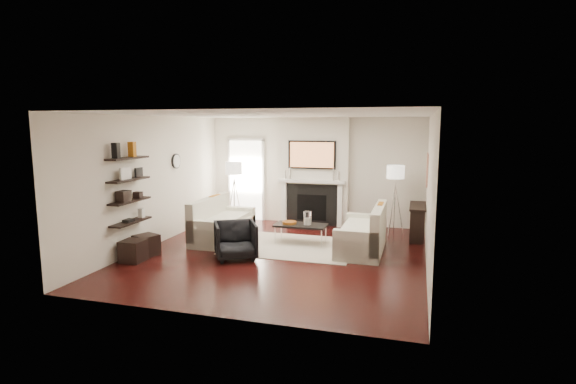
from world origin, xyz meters
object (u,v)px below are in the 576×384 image
(armchair, at_px, (236,239))
(lamp_left_shade, at_px, (234,168))
(loveseat_right_base, at_px, (361,241))
(lamp_right_shade, at_px, (396,172))
(ottoman_near, at_px, (146,245))
(loveseat_left_base, at_px, (223,231))
(coffee_table, at_px, (301,225))

(armchair, height_order, lamp_left_shade, lamp_left_shade)
(loveseat_right_base, bearing_deg, armchair, -152.00)
(lamp_right_shade, height_order, ottoman_near, lamp_right_shade)
(armchair, bearing_deg, lamp_right_shade, 15.79)
(loveseat_right_base, distance_m, lamp_left_shade, 3.86)
(lamp_left_shade, distance_m, ottoman_near, 3.23)
(loveseat_left_base, bearing_deg, loveseat_right_base, -0.42)
(coffee_table, distance_m, lamp_right_shade, 2.57)
(loveseat_left_base, distance_m, coffee_table, 1.73)
(loveseat_right_base, height_order, lamp_left_shade, lamp_left_shade)
(loveseat_right_base, relative_size, lamp_left_shade, 4.50)
(coffee_table, xyz_separation_m, armchair, (-0.91, -1.38, -0.01))
(coffee_table, xyz_separation_m, ottoman_near, (-2.66, -1.67, -0.20))
(armchair, xyz_separation_m, lamp_left_shade, (-1.13, 2.63, 1.06))
(coffee_table, bearing_deg, armchair, -123.25)
(coffee_table, distance_m, ottoman_near, 3.15)
(lamp_left_shade, relative_size, ottoman_near, 1.00)
(loveseat_right_base, relative_size, lamp_right_shade, 4.50)
(ottoman_near, bearing_deg, loveseat_left_base, 57.33)
(coffee_table, distance_m, armchair, 1.65)
(loveseat_left_base, relative_size, lamp_left_shade, 4.50)
(lamp_left_shade, distance_m, lamp_right_shade, 3.90)
(loveseat_left_base, xyz_separation_m, loveseat_right_base, (3.02, -0.02, 0.00))
(lamp_right_shade, relative_size, ottoman_near, 1.00)
(loveseat_left_base, distance_m, armchair, 1.46)
(armchair, distance_m, ottoman_near, 1.79)
(loveseat_left_base, height_order, loveseat_right_base, same)
(coffee_table, height_order, armchair, armchair)
(armchair, xyz_separation_m, ottoman_near, (-1.75, -0.28, -0.19))
(coffee_table, xyz_separation_m, lamp_left_shade, (-2.04, 1.25, 1.05))
(lamp_left_shade, height_order, ottoman_near, lamp_left_shade)
(loveseat_left_base, bearing_deg, lamp_left_shade, 103.13)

